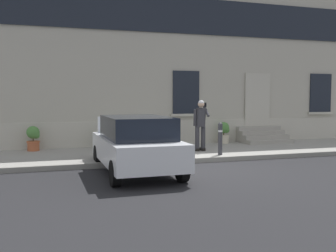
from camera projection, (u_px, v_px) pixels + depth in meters
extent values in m
plane|color=#232326|center=(207.00, 168.00, 10.83)|extent=(80.00, 80.00, 0.00)
cube|color=#99968E|center=(176.00, 152.00, 13.49)|extent=(24.00, 3.60, 0.15)
cube|color=gray|center=(195.00, 161.00, 11.72)|extent=(24.00, 0.12, 0.15)
cube|color=#B2AD9E|center=(156.00, 54.00, 15.60)|extent=(24.00, 1.40, 7.50)
cube|color=#BCB7A8|center=(161.00, 134.00, 15.15)|extent=(24.00, 0.08, 1.10)
cube|color=brown|center=(257.00, 101.00, 16.31)|extent=(1.00, 0.08, 2.10)
cube|color=#BCB7A8|center=(257.00, 100.00, 16.28)|extent=(1.16, 0.06, 2.24)
cube|color=black|center=(186.00, 92.00, 15.32)|extent=(1.10, 0.06, 1.70)
cube|color=#BCB7A8|center=(186.00, 115.00, 15.36)|extent=(1.30, 0.12, 0.10)
cube|color=black|center=(320.00, 93.00, 17.23)|extent=(1.10, 0.06, 1.70)
cube|color=#BCB7A8|center=(320.00, 113.00, 17.27)|extent=(1.30, 0.12, 0.10)
cube|color=black|center=(161.00, 14.00, 14.80)|extent=(16.80, 0.06, 1.40)
cube|color=#9E998E|center=(271.00, 142.00, 15.39)|extent=(1.99, 0.32, 0.16)
cube|color=#9E998E|center=(266.00, 139.00, 15.68)|extent=(1.99, 0.32, 0.32)
cube|color=#9E998E|center=(262.00, 136.00, 15.98)|extent=(1.99, 0.32, 0.48)
cube|color=#9E998E|center=(258.00, 134.00, 16.28)|extent=(1.99, 0.32, 0.64)
cube|color=white|center=(136.00, 150.00, 10.14)|extent=(1.79, 4.02, 0.64)
cube|color=black|center=(137.00, 127.00, 9.95)|extent=(1.56, 2.42, 0.56)
cube|color=black|center=(121.00, 148.00, 12.07)|extent=(1.66, 0.12, 0.20)
cube|color=yellow|center=(121.00, 143.00, 12.05)|extent=(0.52, 0.03, 0.12)
cube|color=#B21414|center=(96.00, 135.00, 11.80)|extent=(0.16, 0.04, 0.18)
cube|color=#B21414|center=(144.00, 134.00, 12.26)|extent=(0.16, 0.04, 0.18)
cube|color=white|center=(122.00, 126.00, 11.76)|extent=(1.49, 0.08, 0.60)
cylinder|color=black|center=(115.00, 173.00, 8.59)|extent=(0.21, 0.60, 0.60)
cylinder|color=black|center=(182.00, 169.00, 9.08)|extent=(0.21, 0.60, 0.60)
cylinder|color=black|center=(98.00, 156.00, 11.25)|extent=(0.21, 0.60, 0.60)
cylinder|color=black|center=(151.00, 153.00, 11.74)|extent=(0.21, 0.60, 0.60)
cylinder|color=#333338|center=(220.00, 140.00, 12.37)|extent=(0.14, 0.14, 0.95)
sphere|color=#333338|center=(220.00, 125.00, 12.34)|extent=(0.15, 0.15, 0.15)
cylinder|color=silver|center=(220.00, 131.00, 12.35)|extent=(0.15, 0.15, 0.06)
cylinder|color=#2D2D33|center=(197.00, 138.00, 13.24)|extent=(0.15, 0.15, 0.82)
cube|color=black|center=(197.00, 149.00, 13.32)|extent=(0.12, 0.28, 0.10)
cylinder|color=#2D2D33|center=(203.00, 138.00, 13.30)|extent=(0.15, 0.15, 0.82)
cube|color=black|center=(202.00, 149.00, 13.39)|extent=(0.12, 0.28, 0.10)
cylinder|color=#2D2D33|center=(201.00, 117.00, 13.19)|extent=(0.34, 0.39, 0.65)
sphere|color=tan|center=(201.00, 104.00, 13.12)|extent=(0.22, 0.22, 0.22)
sphere|color=silver|center=(201.00, 103.00, 13.12)|extent=(0.21, 0.21, 0.21)
cylinder|color=#2D2D33|center=(195.00, 118.00, 13.11)|extent=(0.09, 0.14, 0.57)
cylinder|color=#2D2D33|center=(206.00, 111.00, 13.22)|extent=(0.09, 0.44, 0.39)
cube|color=black|center=(205.00, 105.00, 13.15)|extent=(0.07, 0.02, 0.15)
cylinder|color=#B25B38|center=(33.00, 146.00, 13.34)|extent=(0.40, 0.40, 0.34)
cylinder|color=#B25B38|center=(33.00, 142.00, 13.33)|extent=(0.44, 0.44, 0.05)
cylinder|color=#47331E|center=(33.00, 138.00, 13.32)|extent=(0.04, 0.04, 0.24)
sphere|color=#4C843D|center=(33.00, 132.00, 13.30)|extent=(0.44, 0.44, 0.44)
sphere|color=#4C843D|center=(36.00, 135.00, 13.29)|extent=(0.24, 0.24, 0.24)
cylinder|color=#606B38|center=(104.00, 144.00, 13.85)|extent=(0.40, 0.40, 0.34)
cylinder|color=#606B38|center=(104.00, 140.00, 13.84)|extent=(0.44, 0.44, 0.05)
cylinder|color=#47331E|center=(104.00, 136.00, 13.83)|extent=(0.04, 0.04, 0.24)
sphere|color=#1E5628|center=(104.00, 131.00, 13.81)|extent=(0.44, 0.44, 0.44)
sphere|color=#1E5628|center=(107.00, 134.00, 13.80)|extent=(0.24, 0.24, 0.24)
cylinder|color=#2D2D30|center=(169.00, 142.00, 14.46)|extent=(0.40, 0.40, 0.34)
cylinder|color=#2D2D30|center=(169.00, 138.00, 14.44)|extent=(0.44, 0.44, 0.05)
cylinder|color=#47331E|center=(169.00, 135.00, 14.43)|extent=(0.04, 0.04, 0.24)
sphere|color=#4C843D|center=(169.00, 130.00, 14.42)|extent=(0.44, 0.44, 0.44)
sphere|color=#4C843D|center=(172.00, 132.00, 14.41)|extent=(0.24, 0.24, 0.24)
cylinder|color=beige|center=(224.00, 139.00, 15.52)|extent=(0.40, 0.40, 0.34)
cylinder|color=beige|center=(224.00, 136.00, 15.51)|extent=(0.44, 0.44, 0.05)
cylinder|color=#47331E|center=(224.00, 132.00, 15.50)|extent=(0.04, 0.04, 0.24)
sphere|color=#4C843D|center=(224.00, 128.00, 15.48)|extent=(0.44, 0.44, 0.44)
sphere|color=#4C843D|center=(227.00, 130.00, 15.47)|extent=(0.24, 0.24, 0.24)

